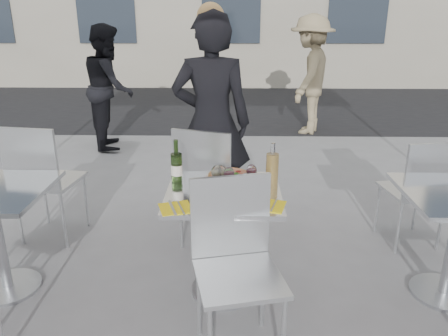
{
  "coord_description": "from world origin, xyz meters",
  "views": [
    {
      "loc": [
        0.06,
        -2.55,
        1.82
      ],
      "look_at": [
        0.0,
        0.15,
        0.85
      ],
      "focal_mm": 35.0,
      "sensor_mm": 36.0,
      "label": 1
    }
  ],
  "objects_px": {
    "sugar_shaker": "(247,183)",
    "napkin_left": "(176,208)",
    "wineglass_red_a": "(229,174)",
    "wineglass_white_a": "(217,173)",
    "pizza_far": "(229,177)",
    "wine_bottle": "(177,166)",
    "wineglass_white_b": "(221,172)",
    "wineglass_red_b": "(251,172)",
    "chair_near": "(235,253)",
    "main_table": "(224,221)",
    "salad_plate": "(233,181)",
    "carafe": "(272,169)",
    "napkin_right": "(269,205)",
    "pedestrian_a": "(109,87)",
    "pizza_near": "(220,197)",
    "pedestrian_b": "(310,75)",
    "side_chair_lfar": "(41,174)",
    "side_chair_rfar": "(420,185)",
    "chair_far": "(207,178)",
    "woman_diner": "(212,123)"
  },
  "relations": [
    {
      "from": "pedestrian_a",
      "to": "napkin_right",
      "type": "distance_m",
      "value": 4.14
    },
    {
      "from": "wineglass_white_b",
      "to": "wineglass_red_b",
      "type": "height_order",
      "value": "same"
    },
    {
      "from": "wineglass_white_b",
      "to": "napkin_right",
      "type": "bearing_deg",
      "value": -42.66
    },
    {
      "from": "pedestrian_b",
      "to": "sugar_shaker",
      "type": "bearing_deg",
      "value": 7.3
    },
    {
      "from": "wineglass_white_b",
      "to": "wineglass_red_a",
      "type": "relative_size",
      "value": 1.0
    },
    {
      "from": "chair_near",
      "to": "wineglass_red_b",
      "type": "bearing_deg",
      "value": 66.12
    },
    {
      "from": "pizza_far",
      "to": "sugar_shaker",
      "type": "relative_size",
      "value": 3.09
    },
    {
      "from": "pedestrian_a",
      "to": "pedestrian_b",
      "type": "distance_m",
      "value": 3.0
    },
    {
      "from": "pizza_near",
      "to": "wine_bottle",
      "type": "relative_size",
      "value": 1.04
    },
    {
      "from": "woman_diner",
      "to": "pizza_far",
      "type": "xyz_separation_m",
      "value": [
        0.16,
        -0.87,
        -0.16
      ]
    },
    {
      "from": "wineglass_red_b",
      "to": "wine_bottle",
      "type": "bearing_deg",
      "value": 170.91
    },
    {
      "from": "pedestrian_b",
      "to": "carafe",
      "type": "relative_size",
      "value": 6.21
    },
    {
      "from": "wineglass_white_a",
      "to": "wine_bottle",
      "type": "bearing_deg",
      "value": 159.24
    },
    {
      "from": "wineglass_white_b",
      "to": "wineglass_red_a",
      "type": "height_order",
      "value": "same"
    },
    {
      "from": "chair_near",
      "to": "woman_diner",
      "type": "bearing_deg",
      "value": 84.61
    },
    {
      "from": "wineglass_red_a",
      "to": "wineglass_red_b",
      "type": "bearing_deg",
      "value": 19.71
    },
    {
      "from": "woman_diner",
      "to": "chair_far",
      "type": "bearing_deg",
      "value": 89.23
    },
    {
      "from": "main_table",
      "to": "chair_far",
      "type": "distance_m",
      "value": 0.64
    },
    {
      "from": "chair_near",
      "to": "main_table",
      "type": "bearing_deg",
      "value": 86.11
    },
    {
      "from": "pedestrian_a",
      "to": "wineglass_red_b",
      "type": "distance_m",
      "value": 3.85
    },
    {
      "from": "carafe",
      "to": "napkin_right",
      "type": "bearing_deg",
      "value": -97.56
    },
    {
      "from": "woman_diner",
      "to": "salad_plate",
      "type": "relative_size",
      "value": 8.37
    },
    {
      "from": "chair_far",
      "to": "woman_diner",
      "type": "xyz_separation_m",
      "value": [
        0.01,
        0.46,
        0.33
      ]
    },
    {
      "from": "woman_diner",
      "to": "wine_bottle",
      "type": "bearing_deg",
      "value": 79.95
    },
    {
      "from": "chair_near",
      "to": "napkin_left",
      "type": "bearing_deg",
      "value": 136.65
    },
    {
      "from": "pedestrian_b",
      "to": "napkin_right",
      "type": "distance_m",
      "value": 4.6
    },
    {
      "from": "wineglass_red_b",
      "to": "napkin_left",
      "type": "bearing_deg",
      "value": -144.04
    },
    {
      "from": "chair_far",
      "to": "wineglass_red_b",
      "type": "relative_size",
      "value": 6.39
    },
    {
      "from": "napkin_left",
      "to": "chair_near",
      "type": "bearing_deg",
      "value": -49.04
    },
    {
      "from": "pedestrian_b",
      "to": "carafe",
      "type": "xyz_separation_m",
      "value": [
        -0.93,
        -4.19,
        -0.03
      ]
    },
    {
      "from": "wine_bottle",
      "to": "wineglass_white_a",
      "type": "bearing_deg",
      "value": -20.76
    },
    {
      "from": "pizza_far",
      "to": "sugar_shaker",
      "type": "xyz_separation_m",
      "value": [
        0.12,
        -0.2,
        0.04
      ]
    },
    {
      "from": "main_table",
      "to": "wineglass_red_b",
      "type": "distance_m",
      "value": 0.37
    },
    {
      "from": "main_table",
      "to": "salad_plate",
      "type": "height_order",
      "value": "salad_plate"
    },
    {
      "from": "pizza_far",
      "to": "wineglass_white_b",
      "type": "distance_m",
      "value": 0.2
    },
    {
      "from": "sugar_shaker",
      "to": "napkin_left",
      "type": "xyz_separation_m",
      "value": [
        -0.42,
        -0.28,
        -0.05
      ]
    },
    {
      "from": "pizza_far",
      "to": "salad_plate",
      "type": "xyz_separation_m",
      "value": [
        0.02,
        -0.13,
        0.02
      ]
    },
    {
      "from": "pedestrian_b",
      "to": "carafe",
      "type": "distance_m",
      "value": 4.29
    },
    {
      "from": "side_chair_lfar",
      "to": "carafe",
      "type": "relative_size",
      "value": 3.47
    },
    {
      "from": "wine_bottle",
      "to": "wineglass_red_a",
      "type": "distance_m",
      "value": 0.37
    },
    {
      "from": "main_table",
      "to": "napkin_left",
      "type": "height_order",
      "value": "napkin_left"
    },
    {
      "from": "side_chair_lfar",
      "to": "pedestrian_a",
      "type": "distance_m",
      "value": 2.78
    },
    {
      "from": "napkin_right",
      "to": "main_table",
      "type": "bearing_deg",
      "value": 157.14
    },
    {
      "from": "side_chair_lfar",
      "to": "pedestrian_b",
      "type": "xyz_separation_m",
      "value": [
        2.71,
        3.59,
        0.3
      ]
    },
    {
      "from": "side_chair_rfar",
      "to": "carafe",
      "type": "bearing_deg",
      "value": 15.37
    },
    {
      "from": "carafe",
      "to": "napkin_left",
      "type": "height_order",
      "value": "carafe"
    },
    {
      "from": "wineglass_red_a",
      "to": "wineglass_white_a",
      "type": "bearing_deg",
      "value": 160.17
    },
    {
      "from": "chair_near",
      "to": "side_chair_lfar",
      "type": "height_order",
      "value": "side_chair_lfar"
    },
    {
      "from": "salad_plate",
      "to": "carafe",
      "type": "relative_size",
      "value": 0.76
    },
    {
      "from": "side_chair_rfar",
      "to": "pedestrian_b",
      "type": "relative_size",
      "value": 0.51
    }
  ]
}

